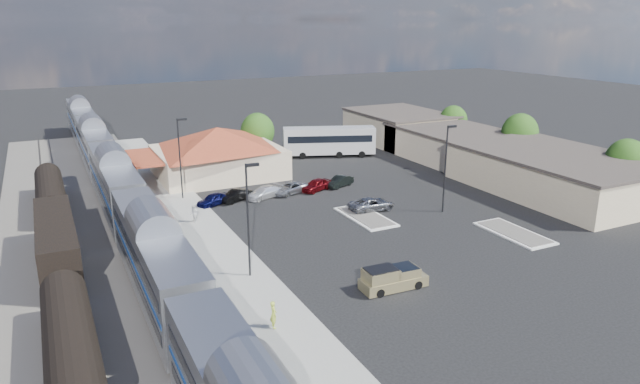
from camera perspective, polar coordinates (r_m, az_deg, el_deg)
name	(u,v)px	position (r m, az deg, el deg)	size (l,w,h in m)	color
ground	(340,230)	(53.72, 1.97, -3.83)	(280.00, 280.00, 0.00)	black
railbed	(93,238)	(55.63, -21.72, -4.27)	(16.00, 100.00, 0.12)	#4C4944
platform	(197,229)	(54.96, -12.18, -3.63)	(5.50, 92.00, 0.18)	gray
passenger_train	(115,186)	(61.09, -19.78, 0.56)	(3.00, 104.00, 5.55)	silver
freight_cars	(57,245)	(49.68, -24.79, -4.84)	(2.80, 46.00, 4.00)	black
station_depot	(217,152)	(72.66, -10.22, 4.00)	(18.35, 12.24, 6.20)	tan
buildings_east	(473,148)	(79.94, 15.01, 4.23)	(14.40, 51.40, 4.80)	#C6B28C
traffic_island_south	(365,217)	(57.18, 4.57, -2.46)	(3.30, 7.50, 0.21)	silver
traffic_island_north	(514,233)	(55.69, 18.83, -3.89)	(3.30, 7.50, 0.21)	silver
lamp_plat_s	(249,211)	(42.61, -7.13, -1.94)	(1.08, 0.25, 9.00)	black
lamp_plat_n	(180,152)	(63.10, -13.79, 3.89)	(1.08, 0.25, 9.00)	black
lamp_lot	(446,161)	(58.60, 12.53, 3.00)	(1.08, 0.25, 9.00)	black
tree_east_a	(626,161)	(72.06, 28.29, 2.75)	(4.56, 4.56, 6.42)	#382314
tree_east_b	(520,133)	(82.01, 19.35, 5.55)	(4.94, 4.94, 6.96)	#382314
tree_east_c	(453,121)	(92.25, 13.16, 6.94)	(4.41, 4.41, 6.21)	#382314
tree_depot	(258,131)	(80.34, -6.27, 6.04)	(4.71, 4.71, 6.63)	#382314
pickup_truck	(394,278)	(42.55, 7.37, -8.55)	(5.05, 2.02, 1.72)	tan
suv	(372,204)	(59.15, 5.20, -1.22)	(2.27, 4.93, 1.37)	gray
coach_bus	(329,140)	(82.12, 0.92, 5.23)	(13.24, 7.23, 4.20)	silver
person_a	(273,314)	(36.99, -4.68, -12.10)	(0.67, 0.44, 1.84)	#AEC53D
person_b	(194,214)	(56.32, -12.53, -2.13)	(0.83, 0.65, 1.72)	silver
parked_car_a	(214,199)	(61.63, -10.60, -0.72)	(1.55, 3.85, 1.31)	#0D0F41
parked_car_b	(236,196)	(62.59, -8.43, -0.35)	(1.36, 3.90, 1.29)	black
parked_car_c	(264,192)	(63.31, -5.60, -0.05)	(1.80, 4.43, 1.29)	white
parked_car_d	(290,188)	(64.71, -3.05, 0.39)	(2.15, 4.65, 1.29)	gray
parked_car_e	(316,185)	(65.70, -0.38, 0.72)	(1.65, 4.11, 1.40)	maroon
parked_car_f	(339,181)	(67.37, 1.96, 1.07)	(1.37, 3.92, 1.29)	black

